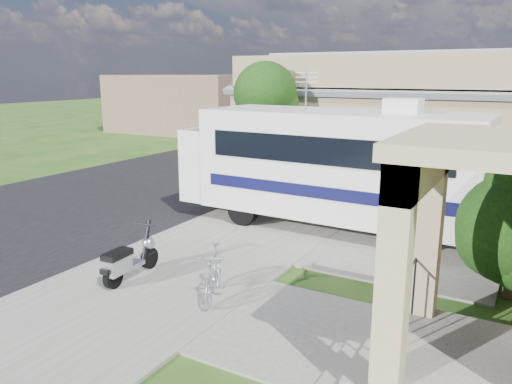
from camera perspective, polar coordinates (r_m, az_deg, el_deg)
The scene contains 17 objects.
ground at distance 10.29m, azimuth -4.55°, elevation -10.22°, with size 120.00×120.00×0.00m, color #1A4312.
street_slab at distance 22.30m, azimuth -6.10°, elevation 2.73°, with size 9.00×80.00×0.02m, color black.
sidewalk_slab at distance 19.30m, azimuth 9.79°, elevation 0.99°, with size 4.00×80.00×0.06m, color #64615A.
driveway_slab at distance 13.49m, azimuth 11.71°, elevation -4.54°, with size 7.00×6.00×0.05m, color #64615A.
walk_slab at distance 8.24m, azimuth 9.52°, elevation -16.54°, with size 4.00×3.00×0.05m, color #64615A.
warehouse at distance 22.48m, azimuth 15.92°, elevation 7.47°, with size 12.50×8.40×5.04m.
distant_bldg_far at distance 37.28m, azimuth -7.32°, elevation 10.05°, with size 10.00×8.00×4.00m, color brown.
distant_bldg_near at distance 46.52m, azimuth 3.76°, elevation 10.28°, with size 8.00×7.00×3.20m, color #857253.
street_tree_a at distance 19.11m, azimuth 1.42°, elevation 10.80°, with size 2.44×2.40×4.58m.
street_tree_b at distance 28.31m, azimuth 11.27°, elevation 11.69°, with size 2.44×2.40×4.73m.
street_tree_c at distance 36.95m, azimuth 15.82°, elevation 11.35°, with size 2.44×2.40×4.42m.
motorhome at distance 13.49m, azimuth 8.36°, elevation 3.30°, with size 8.14×2.76×4.15m.
scooter at distance 10.38m, azimuth -14.44°, elevation -7.55°, with size 0.57×1.62×1.07m.
bicycle at distance 9.37m, azimuth -4.87°, elevation -9.48°, with size 0.45×1.59×0.96m, color #A9A8B0.
pickup_truck at distance 23.45m, azimuth 1.10°, elevation 5.23°, with size 2.59×5.61×1.56m, color silver.
van at distance 29.86m, azimuth 6.25°, elevation 7.15°, with size 2.53×6.22×1.80m, color silver.
garden_hose at distance 8.84m, azimuth 15.70°, elevation -14.31°, with size 0.35×0.35×0.16m, color #146621.
Camera 1 is at (5.35, -7.76, 4.12)m, focal length 35.00 mm.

